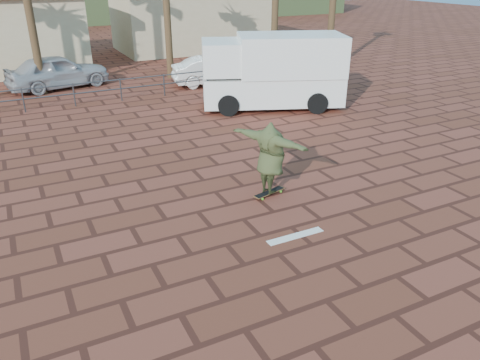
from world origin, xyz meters
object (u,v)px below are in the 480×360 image
campervan (273,70)px  skateboarder (270,158)px  longboard (269,192)px  car_silver (58,71)px  car_white (215,71)px

campervan → skateboarder: bearing=-99.3°
longboard → skateboarder: skateboarder is taller
skateboarder → campervan: size_ratio=0.38×
skateboarder → campervan: bearing=-52.4°
skateboarder → campervan: 8.50m
car_silver → car_white: size_ratio=1.13×
skateboarder → car_white: bearing=-39.0°
longboard → skateboarder: (0.00, 0.00, 0.98)m
skateboarder → car_white: (3.80, 12.14, -0.36)m
longboard → car_silver: (-3.35, 14.90, 0.74)m
campervan → car_white: campervan is taller
car_white → car_silver: bearing=78.9°
skateboarder → car_silver: bearing=-9.0°
longboard → car_white: size_ratio=0.24×
longboard → campervan: campervan is taller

